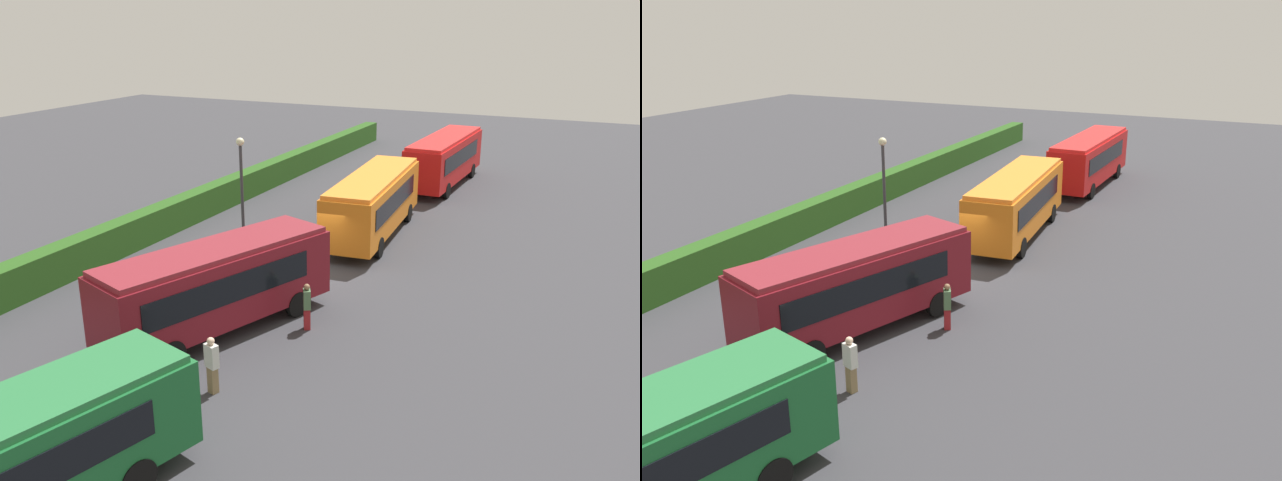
% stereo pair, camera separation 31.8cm
% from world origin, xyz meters
% --- Properties ---
extents(ground_plane, '(103.98, 103.98, 0.00)m').
position_xyz_m(ground_plane, '(0.00, 0.00, 0.00)').
color(ground_plane, '#38383D').
extents(bus_maroon, '(9.45, 5.41, 3.25)m').
position_xyz_m(bus_maroon, '(-7.02, 0.44, 1.87)').
color(bus_maroon, maroon).
rests_on(bus_maroon, ground_plane).
extents(bus_orange, '(10.30, 3.42, 3.27)m').
position_xyz_m(bus_orange, '(5.77, -0.72, 1.88)').
color(bus_orange, orange).
rests_on(bus_orange, ground_plane).
extents(bus_red, '(10.35, 2.73, 3.34)m').
position_xyz_m(bus_red, '(17.91, -1.21, 1.91)').
color(bus_red, red).
rests_on(bus_red, ground_plane).
extents(person_left, '(0.39, 0.50, 1.87)m').
position_xyz_m(person_left, '(-10.75, -1.74, 1.00)').
color(person_left, olive).
rests_on(person_left, ground_plane).
extents(person_center, '(0.49, 0.43, 1.79)m').
position_xyz_m(person_center, '(-5.58, -2.44, 0.95)').
color(person_center, maroon).
rests_on(person_center, ground_plane).
extents(person_right, '(0.42, 0.29, 1.68)m').
position_xyz_m(person_right, '(14.95, 1.83, 0.88)').
color(person_right, black).
rests_on(person_right, ground_plane).
extents(hedge_row, '(63.99, 1.05, 1.61)m').
position_xyz_m(hedge_row, '(0.00, 9.35, 0.81)').
color(hedge_row, '#27541A').
rests_on(hedge_row, ground_plane).
extents(lamppost, '(0.36, 0.36, 5.96)m').
position_xyz_m(lamppost, '(-0.92, 3.05, 3.69)').
color(lamppost, '#38383D').
rests_on(lamppost, ground_plane).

